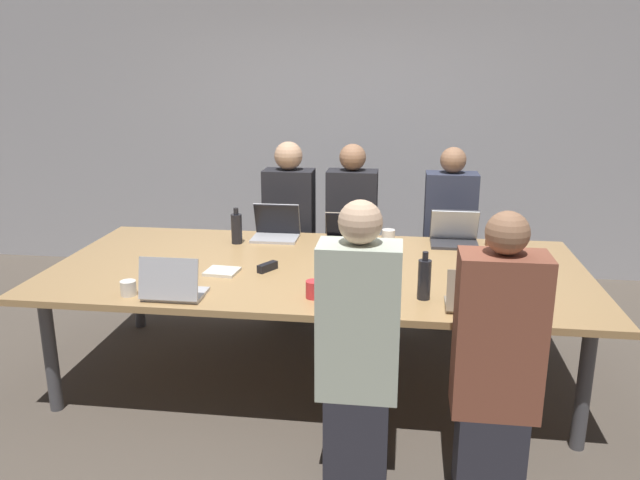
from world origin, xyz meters
name	(u,v)px	position (x,y,z in m)	size (l,w,h in m)	color
ground_plane	(318,375)	(0.00, 0.00, 0.00)	(24.00, 24.00, 0.00)	brown
curtain_wall	(350,132)	(0.00, 2.34, 1.40)	(12.00, 0.06, 2.80)	#ADADB2
conference_table	(318,274)	(0.00, 0.00, 0.73)	(3.42, 1.63, 0.78)	tan
laptop_far_right	(454,234)	(0.91, 0.65, 0.85)	(0.34, 0.26, 0.26)	#333338
person_far_right	(449,240)	(0.91, 1.07, 0.69)	(0.40, 0.24, 1.43)	#2D2D38
cup_far_right	(492,239)	(1.18, 0.64, 0.83)	(0.09, 0.09, 0.10)	brown
laptop_far_midleft	(276,229)	(-0.40, 0.63, 0.85)	(0.34, 0.26, 0.26)	#B7B7BC
person_far_midleft	(289,233)	(-0.38, 1.05, 0.71)	(0.40, 0.24, 1.45)	#2D2D38
bottle_far_midleft	(237,228)	(-0.66, 0.46, 0.89)	(0.08, 0.08, 0.26)	black
laptop_near_right	(479,299)	(0.94, -0.63, 0.85)	(0.35, 0.23, 0.24)	gray
person_near_right	(496,365)	(0.99, -1.07, 0.69)	(0.40, 0.24, 1.42)	#2D2D38
bottle_near_right	(424,279)	(0.66, -0.49, 0.90)	(0.07, 0.07, 0.27)	black
laptop_near_left	(172,287)	(-0.72, -0.67, 0.85)	(0.33, 0.25, 0.25)	#B7B7BC
cup_near_left	(128,288)	(-0.99, -0.65, 0.82)	(0.09, 0.09, 0.08)	white
laptop_far_center	(349,233)	(0.15, 0.62, 0.84)	(0.35, 0.22, 0.22)	gray
person_far_center	(352,235)	(0.13, 1.08, 0.70)	(0.40, 0.24, 1.44)	#2D2D38
cup_far_center	(388,236)	(0.44, 0.63, 0.83)	(0.10, 0.10, 0.09)	white
laptop_near_midright	(356,293)	(0.30, -0.64, 0.85)	(0.31, 0.25, 0.26)	silver
person_near_midright	(358,347)	(0.34, -0.99, 0.70)	(0.40, 0.24, 1.44)	#2D2D38
cup_near_midright	(314,289)	(0.05, -0.56, 0.83)	(0.09, 0.09, 0.10)	red
stapler	(267,267)	(-0.30, -0.13, 0.80)	(0.11, 0.15, 0.05)	black
notebook	(222,272)	(-0.57, -0.21, 0.79)	(0.21, 0.19, 0.02)	silver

